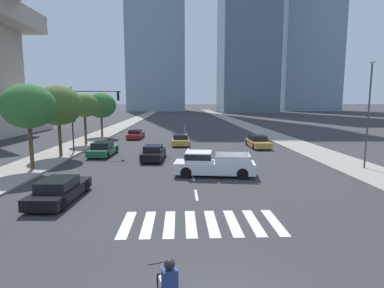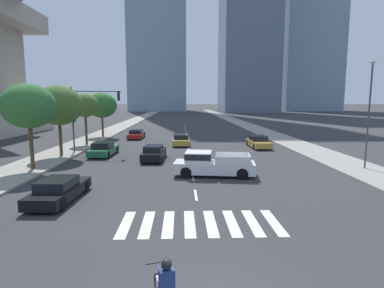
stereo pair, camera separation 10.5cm
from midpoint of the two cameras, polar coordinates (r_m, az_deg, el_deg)
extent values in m
cube|color=gray|center=(39.77, 17.75, 0.24)|extent=(4.00, 260.00, 0.15)
cube|color=gray|center=(39.23, -19.40, 0.07)|extent=(4.00, 260.00, 0.15)
cube|color=silver|center=(13.86, -11.79, -14.14)|extent=(0.45, 2.94, 0.01)
cube|color=silver|center=(13.74, -7.97, -14.25)|extent=(0.45, 2.94, 0.01)
cube|color=silver|center=(13.68, -4.10, -14.30)|extent=(0.45, 2.94, 0.01)
cube|color=silver|center=(13.67, -0.21, -14.28)|extent=(0.45, 2.94, 0.01)
cube|color=silver|center=(13.73, 3.67, -14.20)|extent=(0.45, 2.94, 0.01)
cube|color=silver|center=(13.84, 7.49, -14.06)|extent=(0.45, 2.94, 0.01)
cube|color=silver|center=(14.01, 11.24, -13.87)|extent=(0.45, 2.94, 0.01)
cube|color=silver|center=(14.24, 14.87, -13.63)|extent=(0.45, 2.94, 0.01)
cube|color=silver|center=(17.45, 0.87, -9.28)|extent=(0.14, 2.00, 0.01)
cube|color=silver|center=(21.30, 0.33, -6.08)|extent=(0.14, 2.00, 0.01)
cube|color=silver|center=(25.20, -0.04, -3.87)|extent=(0.14, 2.00, 0.01)
cube|color=silver|center=(29.12, -0.31, -2.25)|extent=(0.14, 2.00, 0.01)
cube|color=silver|center=(33.06, -0.51, -1.01)|extent=(0.14, 2.00, 0.01)
cube|color=silver|center=(37.02, -0.68, -0.04)|extent=(0.14, 2.00, 0.01)
cube|color=silver|center=(40.98, -0.81, 0.74)|extent=(0.14, 2.00, 0.01)
cube|color=silver|center=(44.95, -0.91, 1.39)|extent=(0.14, 2.00, 0.01)
cube|color=silver|center=(48.93, -1.00, 1.93)|extent=(0.14, 2.00, 0.01)
cube|color=silver|center=(52.90, -1.08, 2.39)|extent=(0.14, 2.00, 0.01)
cube|color=silver|center=(56.89, -1.14, 2.78)|extent=(0.14, 2.00, 0.01)
cube|color=silver|center=(60.87, -1.20, 3.13)|extent=(0.14, 2.00, 0.01)
cube|color=silver|center=(64.86, -1.25, 3.43)|extent=(0.14, 2.00, 0.01)
cylinder|color=black|center=(9.18, -5.77, -24.24)|extent=(0.29, 0.61, 0.60)
cylinder|color=#B2B2B7|center=(8.94, -5.64, -22.94)|extent=(0.15, 0.32, 0.67)
cylinder|color=black|center=(8.79, -5.76, -20.71)|extent=(0.68, 0.24, 0.04)
cube|color=navy|center=(8.09, -4.24, -23.59)|extent=(0.41, 0.34, 0.55)
sphere|color=black|center=(7.88, -4.27, -21.08)|extent=(0.26, 0.26, 0.26)
cube|color=silver|center=(21.65, 4.23, -4.26)|extent=(5.71, 2.65, 0.75)
cube|color=silver|center=(21.56, 1.33, -2.33)|extent=(1.98, 2.00, 0.70)
cube|color=black|center=(21.55, 1.33, -2.11)|extent=(2.01, 2.04, 0.39)
cube|color=silver|center=(20.61, 7.55, -3.09)|extent=(2.30, 0.39, 0.55)
cube|color=silver|center=(22.44, 7.40, -2.18)|extent=(2.30, 0.39, 0.55)
cube|color=silver|center=(21.60, 10.54, -2.65)|extent=(0.33, 1.85, 0.55)
cylinder|color=black|center=(20.98, -0.96, -5.24)|extent=(0.79, 0.36, 0.76)
cylinder|color=black|center=(22.66, -0.46, -4.24)|extent=(0.79, 0.36, 0.76)
cylinder|color=black|center=(20.89, 9.32, -5.40)|extent=(0.79, 0.36, 0.76)
cylinder|color=black|center=(22.58, 9.04, -4.39)|extent=(0.79, 0.36, 0.76)
cube|color=black|center=(27.55, -6.87, -1.88)|extent=(1.94, 4.50, 0.65)
cube|color=black|center=(27.24, -6.95, -0.78)|extent=(1.60, 2.07, 0.49)
cylinder|color=black|center=(29.15, -7.94, -1.68)|extent=(0.25, 0.65, 0.64)
cylinder|color=black|center=(28.95, -4.96, -1.70)|extent=(0.25, 0.65, 0.64)
cylinder|color=black|center=(26.24, -8.97, -2.78)|extent=(0.25, 0.65, 0.64)
cylinder|color=black|center=(26.01, -5.65, -2.82)|extent=(0.25, 0.65, 0.64)
cube|color=#B28E38|center=(36.47, -1.90, 0.55)|extent=(1.90, 4.71, 0.60)
cube|color=black|center=(36.17, -1.91, 1.37)|extent=(1.66, 2.12, 0.50)
cylinder|color=black|center=(38.09, -3.17, 0.66)|extent=(0.22, 0.64, 0.64)
cylinder|color=black|center=(38.08, -0.62, 0.67)|extent=(0.22, 0.64, 0.64)
cylinder|color=black|center=(34.92, -3.31, -0.01)|extent=(0.22, 0.64, 0.64)
cylinder|color=black|center=(34.92, -0.52, 0.00)|extent=(0.22, 0.64, 0.64)
cube|color=#1E6038|center=(30.65, -15.74, -1.18)|extent=(2.06, 4.56, 0.59)
cube|color=black|center=(30.36, -15.90, -0.18)|extent=(1.71, 2.10, 0.55)
cylinder|color=black|center=(32.35, -16.36, -0.97)|extent=(0.25, 0.65, 0.64)
cylinder|color=black|center=(31.89, -13.53, -0.99)|extent=(0.25, 0.65, 0.64)
cylinder|color=black|center=(29.50, -18.11, -1.89)|extent=(0.25, 0.65, 0.64)
cylinder|color=black|center=(29.00, -15.03, -1.93)|extent=(0.25, 0.65, 0.64)
cube|color=#B28E38|center=(35.15, 12.15, 0.11)|extent=(1.97, 4.58, 0.61)
cube|color=black|center=(35.29, 12.08, 1.09)|extent=(1.69, 2.08, 0.54)
cylinder|color=black|center=(33.94, 14.21, -0.48)|extent=(0.23, 0.64, 0.64)
cylinder|color=black|center=(33.48, 11.44, -0.51)|extent=(0.23, 0.64, 0.64)
cylinder|color=black|center=(36.87, 12.78, 0.22)|extent=(0.23, 0.64, 0.64)
cylinder|color=black|center=(36.44, 10.22, 0.21)|extent=(0.23, 0.64, 0.64)
cube|color=black|center=(17.84, -22.86, -8.08)|extent=(2.02, 4.69, 0.56)
cube|color=black|center=(17.50, -23.26, -6.64)|extent=(1.66, 2.15, 0.48)
cylinder|color=black|center=(19.56, -23.08, -7.06)|extent=(0.26, 0.65, 0.64)
cylinder|color=black|center=(18.96, -18.71, -7.30)|extent=(0.26, 0.65, 0.64)
cylinder|color=black|center=(16.89, -27.50, -9.68)|extent=(0.26, 0.65, 0.64)
cylinder|color=black|center=(16.20, -22.55, -10.12)|extent=(0.26, 0.65, 0.64)
cube|color=maroon|center=(43.23, -10.04, 1.59)|extent=(1.95, 4.70, 0.57)
cube|color=black|center=(42.95, -10.11, 2.25)|extent=(1.64, 2.15, 0.49)
cylinder|color=black|center=(44.93, -10.68, 1.65)|extent=(0.24, 0.65, 0.64)
cylinder|color=black|center=(44.66, -8.67, 1.66)|extent=(0.24, 0.65, 0.64)
cylinder|color=black|center=(41.86, -11.49, 1.17)|extent=(0.24, 0.65, 0.64)
cylinder|color=black|center=(41.57, -9.34, 1.18)|extent=(0.24, 0.65, 0.64)
cylinder|color=#333335|center=(32.72, -20.85, 4.17)|extent=(0.14, 0.14, 6.29)
cylinder|color=#333335|center=(31.99, -17.00, 9.20)|extent=(4.77, 0.10, 0.10)
cube|color=black|center=(31.50, -13.17, 8.54)|extent=(0.20, 0.28, 0.90)
sphere|color=red|center=(31.51, -13.19, 9.09)|extent=(0.18, 0.18, 0.18)
sphere|color=orange|center=(31.50, -13.17, 8.54)|extent=(0.18, 0.18, 0.18)
sphere|color=green|center=(31.50, -13.15, 7.99)|extent=(0.18, 0.18, 0.18)
cube|color=#19662D|center=(32.73, -20.84, 3.92)|extent=(0.60, 0.04, 0.18)
cylinder|color=#3F3F42|center=(26.23, 29.65, 4.30)|extent=(0.12, 0.12, 7.63)
ellipsoid|color=beige|center=(26.34, 30.26, 12.82)|extent=(0.50, 0.24, 0.20)
cylinder|color=#4C3823|center=(25.74, -27.14, -0.67)|extent=(0.28, 0.28, 3.10)
ellipsoid|color=#2D662D|center=(25.51, -27.58, 6.15)|extent=(3.78, 3.78, 3.21)
cylinder|color=#4C3823|center=(30.83, -22.78, 0.69)|extent=(0.28, 0.28, 2.89)
ellipsoid|color=#426028|center=(30.62, -23.10, 6.50)|extent=(4.21, 4.21, 3.57)
cylinder|color=#4C3823|center=(38.13, -18.69, 2.41)|extent=(0.28, 0.28, 3.19)
ellipsoid|color=#426028|center=(37.98, -18.88, 6.70)|extent=(3.17, 3.17, 2.69)
cylinder|color=#4C3823|center=(45.47, -15.95, 3.05)|extent=(0.28, 0.28, 2.69)
ellipsoid|color=#2D662D|center=(45.32, -16.09, 6.81)|extent=(4.10, 4.10, 3.49)
cube|color=slate|center=(145.60, 10.41, 23.41)|extent=(22.77, 25.51, 88.31)
camera|label=1|loc=(0.05, -89.87, 0.02)|focal=29.20mm
camera|label=2|loc=(0.05, 90.13, -0.02)|focal=29.20mm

